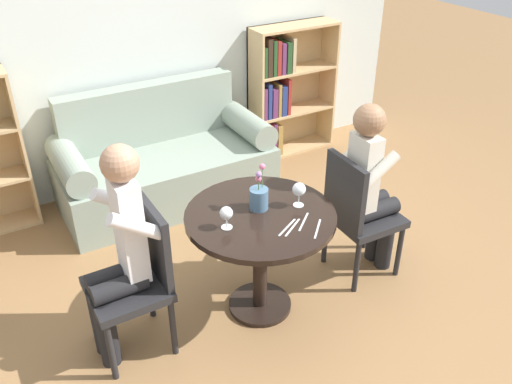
# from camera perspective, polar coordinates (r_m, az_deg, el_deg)

# --- Properties ---
(ground_plane) EXTENTS (16.00, 16.00, 0.00)m
(ground_plane) POSITION_cam_1_polar(r_m,az_deg,el_deg) (3.56, 0.41, -11.88)
(ground_plane) COLOR olive
(back_wall) EXTENTS (5.20, 0.05, 2.70)m
(back_wall) POSITION_cam_1_polar(r_m,az_deg,el_deg) (4.57, -12.89, 16.67)
(back_wall) COLOR silver
(back_wall) RESTS_ON ground_plane
(round_table) EXTENTS (0.88, 0.88, 0.71)m
(round_table) POSITION_cam_1_polar(r_m,az_deg,el_deg) (3.21, 0.45, -4.56)
(round_table) COLOR black
(round_table) RESTS_ON ground_plane
(couch) EXTENTS (1.72, 0.80, 0.92)m
(couch) POSITION_cam_1_polar(r_m,az_deg,el_deg) (4.56, -9.65, 2.92)
(couch) COLOR gray
(couch) RESTS_ON ground_plane
(bookshelf_right) EXTENTS (0.83, 0.28, 1.23)m
(bookshelf_right) POSITION_cam_1_polar(r_m,az_deg,el_deg) (5.19, 2.69, 10.59)
(bookshelf_right) COLOR tan
(bookshelf_right) RESTS_ON ground_plane
(chair_left) EXTENTS (0.42, 0.42, 0.90)m
(chair_left) POSITION_cam_1_polar(r_m,az_deg,el_deg) (3.09, -12.27, -8.54)
(chair_left) COLOR #232326
(chair_left) RESTS_ON ground_plane
(chair_right) EXTENTS (0.43, 0.43, 0.90)m
(chair_right) POSITION_cam_1_polar(r_m,az_deg,el_deg) (3.60, 10.60, -2.02)
(chair_right) COLOR #232326
(chair_right) RESTS_ON ground_plane
(person_left) EXTENTS (0.42, 0.34, 1.29)m
(person_left) POSITION_cam_1_polar(r_m,az_deg,el_deg) (2.96, -14.26, -6.30)
(person_left) COLOR black
(person_left) RESTS_ON ground_plane
(person_right) EXTENTS (0.42, 0.35, 1.24)m
(person_right) POSITION_cam_1_polar(r_m,az_deg,el_deg) (3.57, 12.00, 0.52)
(person_right) COLOR black
(person_right) RESTS_ON ground_plane
(wine_glass_left) EXTENTS (0.07, 0.07, 0.13)m
(wine_glass_left) POSITION_cam_1_polar(r_m,az_deg,el_deg) (2.96, -3.15, -2.31)
(wine_glass_left) COLOR white
(wine_glass_left) RESTS_ON round_table
(wine_glass_right) EXTENTS (0.08, 0.08, 0.15)m
(wine_glass_right) POSITION_cam_1_polar(r_m,az_deg,el_deg) (3.16, 4.56, 0.21)
(wine_glass_right) COLOR white
(wine_glass_right) RESTS_ON round_table
(flower_vase) EXTENTS (0.11, 0.11, 0.28)m
(flower_vase) POSITION_cam_1_polar(r_m,az_deg,el_deg) (3.13, 0.31, -0.50)
(flower_vase) COLOR slate
(flower_vase) RESTS_ON round_table
(knife_left_setting) EXTENTS (0.17, 0.10, 0.00)m
(knife_left_setting) POSITION_cam_1_polar(r_m,az_deg,el_deg) (3.01, 3.30, -3.73)
(knife_left_setting) COLOR silver
(knife_left_setting) RESTS_ON round_table
(fork_left_setting) EXTENTS (0.17, 0.11, 0.00)m
(fork_left_setting) POSITION_cam_1_polar(r_m,az_deg,el_deg) (3.01, 3.87, -3.75)
(fork_left_setting) COLOR silver
(fork_left_setting) RESTS_ON round_table
(knife_right_setting) EXTENTS (0.14, 0.14, 0.00)m
(knife_right_setting) POSITION_cam_1_polar(r_m,az_deg,el_deg) (3.02, 6.50, -3.87)
(knife_right_setting) COLOR silver
(knife_right_setting) RESTS_ON round_table
(fork_right_setting) EXTENTS (0.15, 0.13, 0.00)m
(fork_right_setting) POSITION_cam_1_polar(r_m,az_deg,el_deg) (3.07, 5.04, -3.13)
(fork_right_setting) COLOR silver
(fork_right_setting) RESTS_ON round_table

